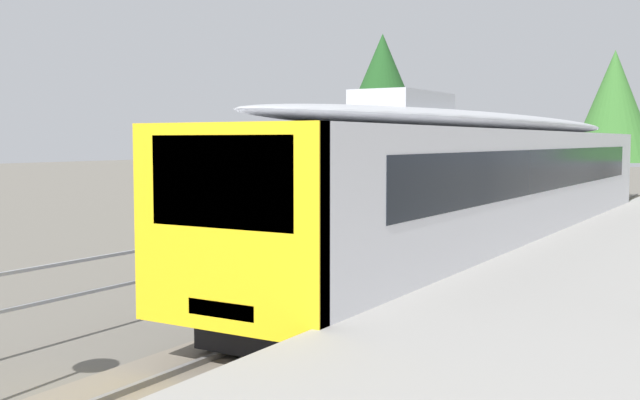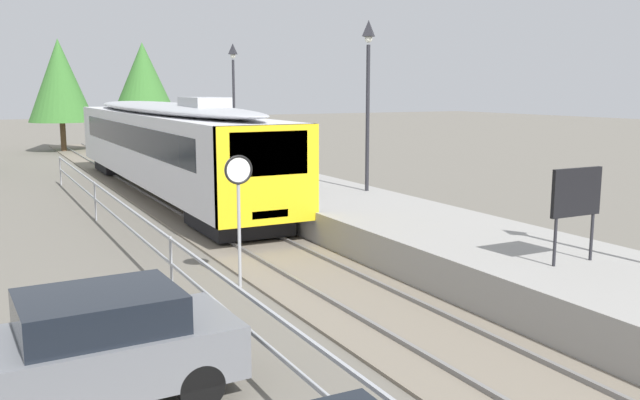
# 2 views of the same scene
# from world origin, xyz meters

# --- Properties ---
(ground_plane) EXTENTS (160.00, 160.00, 0.00)m
(ground_plane) POSITION_xyz_m (-3.00, 22.00, 0.00)
(ground_plane) COLOR #6B665B
(track_rails) EXTENTS (3.20, 60.00, 0.14)m
(track_rails) POSITION_xyz_m (0.00, 22.00, 0.03)
(track_rails) COLOR slate
(track_rails) RESTS_ON ground
(commuter_train) EXTENTS (2.82, 20.85, 3.74)m
(commuter_train) POSITION_xyz_m (0.00, 24.97, 2.15)
(commuter_train) COLOR silver
(commuter_train) RESTS_ON track_rails
(station_platform) EXTENTS (3.90, 60.00, 0.90)m
(station_platform) POSITION_xyz_m (3.25, 22.00, 0.45)
(station_platform) COLOR #999691
(station_platform) RESTS_ON ground
(tree_behind_carpark) EXTENTS (4.37, 4.37, 7.53)m
(tree_behind_carpark) POSITION_xyz_m (-8.71, 36.67, 4.94)
(tree_behind_carpark) COLOR brown
(tree_behind_carpark) RESTS_ON ground
(tree_behind_station_far) EXTENTS (3.88, 3.88, 7.56)m
(tree_behind_station_far) POSITION_xyz_m (-10.45, 40.01, 4.84)
(tree_behind_station_far) COLOR brown
(tree_behind_station_far) RESTS_ON ground
(tree_distant_left) EXTENTS (4.20, 4.20, 7.42)m
(tree_distant_left) POSITION_xyz_m (-1.15, 46.77, 4.69)
(tree_distant_left) COLOR brown
(tree_distant_left) RESTS_ON ground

